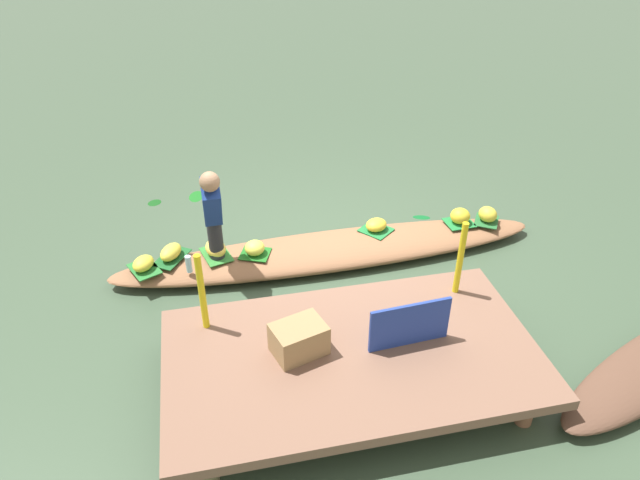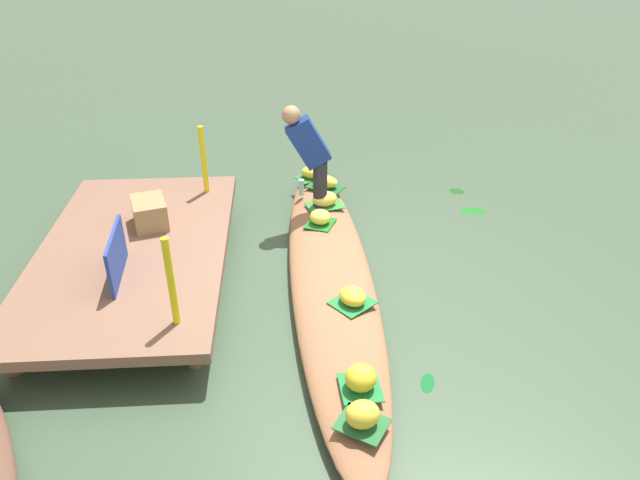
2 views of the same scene
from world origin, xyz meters
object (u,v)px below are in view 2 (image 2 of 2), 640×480
object	(u,v)px
banana_bunch_2	(353,296)
banana_bunch_4	(320,217)
banana_bunch_5	(363,414)
produce_crate	(150,213)
banana_bunch_6	(325,182)
vendor_person	(309,151)
water_bottle	(301,187)
market_banner	(116,255)
vendor_boat	(331,277)
banana_bunch_0	(325,199)
banana_bunch_1	(312,172)
banana_bunch_3	(361,378)

from	to	relation	value
banana_bunch_2	banana_bunch_4	bearing A→B (deg)	7.43
banana_bunch_5	produce_crate	bearing A→B (deg)	35.01
banana_bunch_6	vendor_person	distance (m)	0.81
banana_bunch_6	vendor_person	bearing A→B (deg)	156.53
banana_bunch_6	water_bottle	bearing A→B (deg)	121.96
banana_bunch_6	market_banner	xyz separation A→B (m)	(-2.02, 1.98, 0.28)
vendor_boat	market_banner	xyz separation A→B (m)	(-0.24, 1.91, 0.47)
produce_crate	vendor_boat	bearing A→B (deg)	-111.21
vendor_boat	banana_bunch_5	bearing A→B (deg)	-179.37
banana_bunch_0	banana_bunch_6	bearing A→B (deg)	-5.15
banana_bunch_1	banana_bunch_2	world-z (taller)	banana_bunch_1
banana_bunch_6	water_bottle	distance (m)	0.35
vendor_boat	water_bottle	size ratio (longest dim) A/B	25.41
banana_bunch_5	vendor_person	size ratio (longest dim) A/B	0.20
banana_bunch_0	banana_bunch_2	size ratio (longest dim) A/B	1.13
banana_bunch_5	market_banner	distance (m)	2.62
banana_bunch_3	water_bottle	distance (m)	3.22
vendor_person	market_banner	size ratio (longest dim) A/B	1.63
banana_bunch_0	banana_bunch_4	world-z (taller)	banana_bunch_0
banana_bunch_1	banana_bunch_0	bearing A→B (deg)	-171.91
banana_bunch_5	banana_bunch_0	bearing A→B (deg)	0.44
banana_bunch_5	banana_bunch_6	world-z (taller)	banana_bunch_5
banana_bunch_3	produce_crate	distance (m)	2.99
banana_bunch_0	banana_bunch_4	xyz separation A→B (m)	(-0.42, 0.08, -0.00)
banana_bunch_0	water_bottle	distance (m)	0.39
banana_bunch_2	vendor_person	bearing A→B (deg)	8.65
banana_bunch_2	produce_crate	world-z (taller)	produce_crate
banana_bunch_1	water_bottle	bearing A→B (deg)	162.96
banana_bunch_5	banana_bunch_4	bearing A→B (deg)	2.10
vendor_boat	banana_bunch_6	size ratio (longest dim) A/B	15.95
banana_bunch_1	banana_bunch_3	xyz separation A→B (m)	(-3.68, -0.16, 0.02)
banana_bunch_1	produce_crate	size ratio (longest dim) A/B	0.60
banana_bunch_0	banana_bunch_6	xyz separation A→B (m)	(0.48, -0.04, -0.01)
vendor_boat	banana_bunch_6	world-z (taller)	banana_bunch_6
banana_bunch_5	banana_bunch_3	bearing A→B (deg)	-4.96
banana_bunch_3	banana_bunch_4	world-z (taller)	banana_bunch_3
banana_bunch_2	vendor_person	xyz separation A→B (m)	(1.87, 0.28, 0.61)
vendor_boat	banana_bunch_2	bearing A→B (deg)	-167.36
vendor_boat	banana_bunch_5	world-z (taller)	banana_bunch_5
vendor_boat	market_banner	bearing A→B (deg)	96.19
banana_bunch_0	banana_bunch_5	world-z (taller)	banana_bunch_5
banana_bunch_3	banana_bunch_5	xyz separation A→B (m)	(-0.34, 0.03, -0.00)
banana_bunch_5	market_banner	world-z (taller)	market_banner
banana_bunch_4	produce_crate	world-z (taller)	produce_crate
banana_bunch_5	banana_bunch_6	distance (m)	3.73
banana_bunch_5	banana_bunch_2	bearing A→B (deg)	-3.61
banana_bunch_0	produce_crate	xyz separation A→B (m)	(-0.60, 1.83, 0.20)
banana_bunch_0	banana_bunch_6	size ratio (longest dim) A/B	0.94
vendor_boat	banana_bunch_0	xyz separation A→B (m)	(1.30, -0.03, 0.20)
banana_bunch_3	vendor_person	distance (m)	2.96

